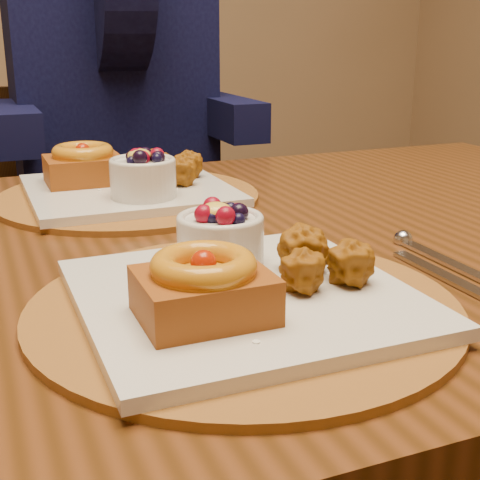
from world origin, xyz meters
The scene contains 6 objects.
dining_table centered at (-0.03, -0.04, 0.68)m, with size 1.60×0.90×0.76m.
place_setting_near centered at (-0.03, -0.26, 0.78)m, with size 0.38×0.38×0.08m.
place_setting_far centered at (-0.03, 0.17, 0.78)m, with size 0.38×0.38×0.09m.
cutlery_near centered at (0.21, -0.25, 0.76)m, with size 0.06×0.17×0.00m, color #B2B2B7.
chair_far centered at (0.03, 0.87, 0.48)m, with size 0.48×0.48×0.86m.
diner centered at (0.08, 0.77, 0.94)m, with size 0.54×0.51×0.88m.
Camera 1 is at (-0.23, -0.77, 0.99)m, focal length 50.00 mm.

